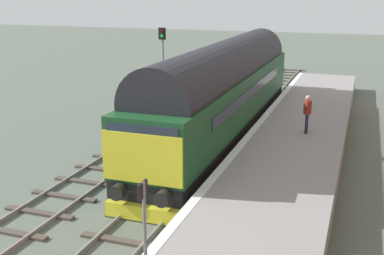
{
  "coord_description": "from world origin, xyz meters",
  "views": [
    {
      "loc": [
        6.1,
        -14.82,
        6.96
      ],
      "look_at": [
        0.2,
        1.97,
        1.96
      ],
      "focal_mm": 46.07,
      "sensor_mm": 36.0,
      "label": 1
    }
  ],
  "objects_px": {
    "diesel_locomotive": "(224,89)",
    "waiting_passenger": "(307,110)",
    "platform_number_sign": "(144,212)",
    "signal_post_near": "(163,58)"
  },
  "relations": [
    {
      "from": "diesel_locomotive",
      "to": "waiting_passenger",
      "type": "xyz_separation_m",
      "value": [
        3.99,
        -1.0,
        -0.49
      ]
    },
    {
      "from": "diesel_locomotive",
      "to": "waiting_passenger",
      "type": "height_order",
      "value": "diesel_locomotive"
    },
    {
      "from": "platform_number_sign",
      "to": "signal_post_near",
      "type": "bearing_deg",
      "value": 111.45
    },
    {
      "from": "platform_number_sign",
      "to": "waiting_passenger",
      "type": "relative_size",
      "value": 1.23
    },
    {
      "from": "signal_post_near",
      "to": "waiting_passenger",
      "type": "bearing_deg",
      "value": -35.78
    },
    {
      "from": "diesel_locomotive",
      "to": "waiting_passenger",
      "type": "bearing_deg",
      "value": -14.1
    },
    {
      "from": "signal_post_near",
      "to": "platform_number_sign",
      "type": "xyz_separation_m",
      "value": [
        7.43,
        -18.9,
        -0.6
      ]
    },
    {
      "from": "diesel_locomotive",
      "to": "platform_number_sign",
      "type": "distance_m",
      "value": 13.19
    },
    {
      "from": "platform_number_sign",
      "to": "waiting_passenger",
      "type": "bearing_deg",
      "value": 80.2
    },
    {
      "from": "platform_number_sign",
      "to": "waiting_passenger",
      "type": "height_order",
      "value": "platform_number_sign"
    }
  ]
}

